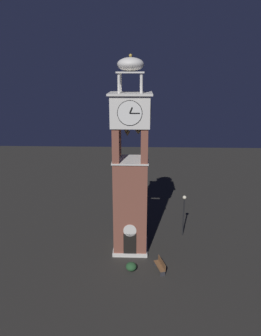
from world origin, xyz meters
The scene contains 6 objects.
ground centered at (0.00, 0.00, 0.00)m, with size 80.00×80.00×0.00m, color #2A2925.
clock_tower centered at (0.00, 0.00, 6.93)m, with size 3.41×3.41×16.63m.
park_bench centered at (2.51, -3.26, 0.48)m, with size 0.89×1.66×0.95m.
lamp_post centered at (5.01, 2.61, 2.85)m, with size 0.36×0.36×4.15m.
trash_bin centered at (-0.09, 4.58, 0.40)m, with size 0.52×0.52×0.80m, color #38513D.
shrub_near_entry centered at (0.17, -3.29, 0.33)m, with size 0.88×0.88×0.66m, color #234C28.
Camera 1 is at (0.91, -25.07, 15.34)m, focal length 33.57 mm.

